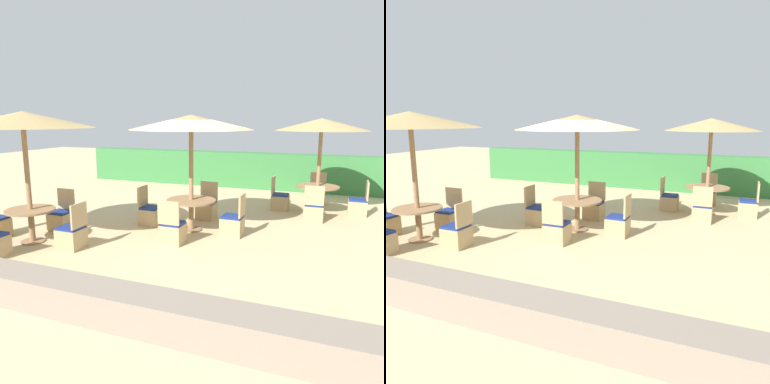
# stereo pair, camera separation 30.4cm
# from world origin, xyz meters

# --- Properties ---
(ground_plane) EXTENTS (40.00, 40.00, 0.00)m
(ground_plane) POSITION_xyz_m (0.00, 0.00, 0.00)
(ground_plane) COLOR #C6B284
(hedge_row) EXTENTS (13.00, 0.70, 1.29)m
(hedge_row) POSITION_xyz_m (0.00, 6.46, 0.65)
(hedge_row) COLOR #387A3D
(hedge_row) RESTS_ON ground_plane
(stone_border) EXTENTS (10.00, 0.56, 0.44)m
(stone_border) POSITION_xyz_m (0.00, -3.41, 0.22)
(stone_border) COLOR gray
(stone_border) RESTS_ON ground_plane
(parasol_center) EXTENTS (2.73, 2.73, 2.61)m
(parasol_center) POSITION_xyz_m (-0.03, 0.63, 2.44)
(parasol_center) COLOR #93704C
(parasol_center) RESTS_ON ground_plane
(round_table_center) EXTENTS (1.13, 1.13, 0.72)m
(round_table_center) POSITION_xyz_m (-0.03, 0.63, 0.58)
(round_table_center) COLOR #93704C
(round_table_center) RESTS_ON ground_plane
(patio_chair_center_west) EXTENTS (0.46, 0.46, 0.93)m
(patio_chair_center_west) POSITION_xyz_m (-1.12, 0.68, 0.26)
(patio_chair_center_west) COLOR tan
(patio_chair_center_west) RESTS_ON ground_plane
(patio_chair_center_south) EXTENTS (0.46, 0.46, 0.93)m
(patio_chair_center_south) POSITION_xyz_m (-0.04, -0.39, 0.26)
(patio_chair_center_south) COLOR tan
(patio_chair_center_south) RESTS_ON ground_plane
(patio_chair_center_north) EXTENTS (0.46, 0.46, 0.93)m
(patio_chair_center_north) POSITION_xyz_m (-0.03, 1.70, 0.26)
(patio_chair_center_north) COLOR tan
(patio_chair_center_north) RESTS_ON ground_plane
(patio_chair_center_east) EXTENTS (0.46, 0.46, 0.93)m
(patio_chair_center_east) POSITION_xyz_m (0.97, 0.58, 0.26)
(patio_chair_center_east) COLOR tan
(patio_chair_center_east) RESTS_ON ground_plane
(parasol_front_left) EXTENTS (2.81, 2.81, 2.67)m
(parasol_front_left) POSITION_xyz_m (-2.79, -1.37, 2.50)
(parasol_front_left) COLOR #93704C
(parasol_front_left) RESTS_ON ground_plane
(round_table_front_left) EXTENTS (0.99, 0.99, 0.71)m
(round_table_front_left) POSITION_xyz_m (-2.79, -1.37, 0.54)
(round_table_front_left) COLOR #93704C
(round_table_front_left) RESTS_ON ground_plane
(patio_chair_front_left_east) EXTENTS (0.46, 0.46, 0.93)m
(patio_chair_front_left_east) POSITION_xyz_m (-1.77, -1.38, 0.26)
(patio_chair_front_left_east) COLOR tan
(patio_chair_front_left_east) RESTS_ON ground_plane
(patio_chair_front_left_north) EXTENTS (0.46, 0.46, 0.93)m
(patio_chair_front_left_north) POSITION_xyz_m (-2.82, -0.44, 0.26)
(patio_chair_front_left_north) COLOR tan
(patio_chair_front_left_north) RESTS_ON ground_plane
(parasol_back_right) EXTENTS (2.41, 2.41, 2.53)m
(parasol_back_right) POSITION_xyz_m (2.56, 3.42, 2.36)
(parasol_back_right) COLOR #93704C
(parasol_back_right) RESTS_ON ground_plane
(round_table_back_right) EXTENTS (1.14, 1.14, 0.73)m
(round_table_back_right) POSITION_xyz_m (2.56, 3.42, 0.59)
(round_table_back_right) COLOR #93704C
(round_table_back_right) RESTS_ON ground_plane
(patio_chair_back_right_south) EXTENTS (0.46, 0.46, 0.93)m
(patio_chair_back_right_south) POSITION_xyz_m (2.55, 2.44, 0.26)
(patio_chair_back_right_south) COLOR tan
(patio_chair_back_right_south) RESTS_ON ground_plane
(patio_chair_back_right_west) EXTENTS (0.46, 0.46, 0.93)m
(patio_chair_back_right_west) POSITION_xyz_m (1.56, 3.38, 0.26)
(patio_chair_back_right_west) COLOR tan
(patio_chair_back_right_west) RESTS_ON ground_plane
(patio_chair_back_right_east) EXTENTS (0.46, 0.46, 0.93)m
(patio_chair_back_right_east) POSITION_xyz_m (3.60, 3.44, 0.26)
(patio_chair_back_right_east) COLOR tan
(patio_chair_back_right_east) RESTS_ON ground_plane
(patio_chair_back_right_north) EXTENTS (0.46, 0.46, 0.93)m
(patio_chair_back_right_north) POSITION_xyz_m (2.51, 4.50, 0.26)
(patio_chair_back_right_north) COLOR tan
(patio_chair_back_right_north) RESTS_ON ground_plane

